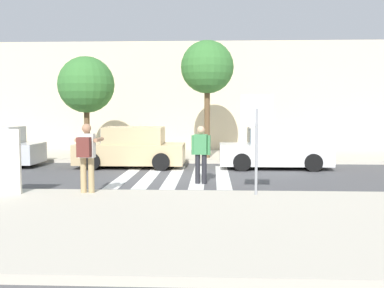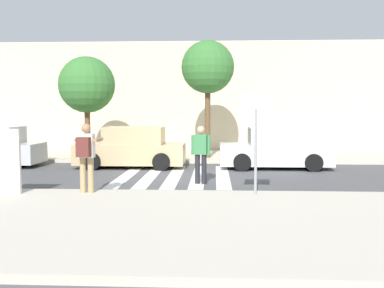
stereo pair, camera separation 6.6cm
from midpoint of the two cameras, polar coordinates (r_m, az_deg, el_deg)
The scene contains 16 objects.
ground_plane at distance 14.84m, azimuth -2.15°, elevation -4.17°, with size 120.00×120.00×0.00m, color #4C4C4F.
sidewalk_near at distance 8.78m, azimuth -5.74°, elevation -9.76°, with size 60.00×6.00×0.14m, color beige.
sidewalk_far at distance 20.77m, azimuth -0.71°, elevation -1.50°, with size 60.00×4.80×0.14m, color beige.
building_facade_far at distance 25.05m, azimuth -0.09°, elevation 5.85°, with size 56.00×4.00×5.67m, color beige.
crosswalk_stripe_0 at distance 15.25m, azimuth -8.10°, elevation -3.96°, with size 0.44×5.20×0.01m, color silver.
crosswalk_stripe_1 at distance 15.12m, azimuth -5.12°, elevation -4.01°, with size 0.44×5.20×0.01m, color silver.
crosswalk_stripe_2 at distance 15.03m, azimuth -2.09°, elevation -4.04°, with size 0.44×5.20×0.01m, color silver.
crosswalk_stripe_3 at distance 14.99m, azimuth 0.97°, elevation -4.07°, with size 0.44×5.20×0.01m, color silver.
crosswalk_stripe_4 at distance 14.98m, azimuth 4.03°, elevation -4.08°, with size 0.44×5.20×0.01m, color silver.
stop_sign at distance 10.95m, azimuth 8.30°, elevation 2.77°, with size 0.76×0.08×2.43m.
photographer_with_backpack at distance 11.42m, azimuth -13.14°, elevation -0.97°, with size 0.60×0.86×1.72m.
pedestrian_crossing at distance 13.33m, azimuth 1.26°, elevation -0.93°, with size 0.57×0.31×1.72m.
parked_car_tan at distance 17.26m, azimuth -7.54°, elevation -0.57°, with size 4.10×1.92×1.55m.
parked_car_white at distance 17.14m, azimuth 10.72°, elevation -0.64°, with size 4.10×1.92×1.55m.
street_tree_west at distance 19.83m, azimuth -13.12°, elevation 7.30°, with size 2.40×2.40×4.33m.
street_tree_center at distance 19.32m, azimuth 2.11°, elevation 9.65°, with size 2.25×2.25×5.00m.
Camera 2 is at (1.32, -14.61, 2.22)m, focal length 42.00 mm.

